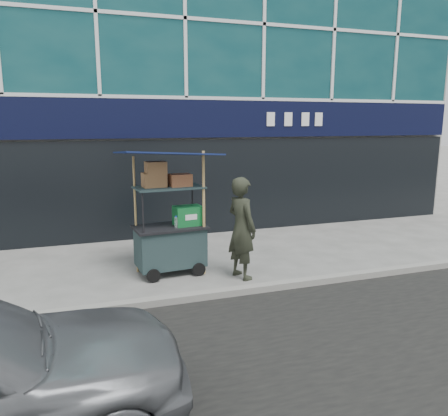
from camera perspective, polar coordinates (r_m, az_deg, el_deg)
name	(u,v)px	position (r m, az deg, el deg)	size (l,w,h in m)	color
ground	(243,289)	(7.65, 2.56, -10.51)	(80.00, 80.00, 0.00)	#5E5E59
curb	(248,290)	(7.45, 3.13, -10.62)	(80.00, 0.18, 0.12)	gray
building	(160,12)	(14.18, -8.39, 24.05)	(16.00, 6.20, 12.00)	gray
vendor_cart	(171,230)	(8.24, -6.96, -2.93)	(1.85, 1.38, 2.37)	#19292B
vendor_man	(242,228)	(7.92, 2.32, -2.64)	(0.68, 0.45, 1.87)	#262A1F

